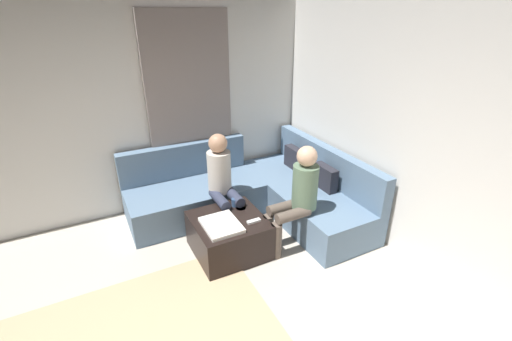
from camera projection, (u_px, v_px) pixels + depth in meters
The scene contains 10 objects.
wall_back at pixel (485, 159), 2.92m from camera, with size 6.00×0.12×2.70m, color silver.
wall_left at pixel (80, 117), 4.05m from camera, with size 0.12×6.00×2.70m, color silver.
curtain_panel at pixel (191, 113), 4.56m from camera, with size 0.06×1.10×2.50m, color gray.
sectional_couch at pixel (257, 193), 4.60m from camera, with size 2.10×2.55×0.87m.
ottoman at pixel (229, 235), 3.87m from camera, with size 0.76×0.76×0.42m, color black.
folded_blanket at pixel (221, 225), 3.64m from camera, with size 0.44×0.36×0.04m, color white.
coffee_mug at pixel (235, 202), 4.01m from camera, with size 0.08×0.08×0.10m, color #334C72.
game_remote at pixel (254, 221), 3.72m from camera, with size 0.05×0.15×0.02m, color white.
person_on_couch_back at pixel (297, 195), 3.79m from camera, with size 0.30×0.60×1.20m.
person_on_couch_side at pixel (223, 180), 4.10m from camera, with size 0.60×0.30×1.20m.
Camera 1 is at (1.50, 0.01, 2.50)m, focal length 24.52 mm.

